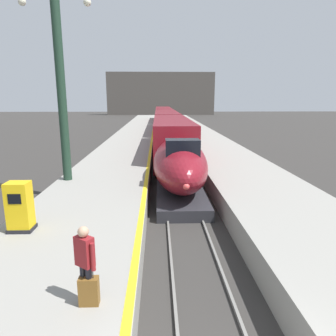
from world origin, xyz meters
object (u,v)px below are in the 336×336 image
station_column_mid (59,66)px  passenger_near_edge (85,259)px  highspeed_train_main (166,125)px  ticket_machine_yellow (20,209)px  rolling_suitcase (89,291)px

station_column_mid → passenger_near_edge: station_column_mid is taller
highspeed_train_main → station_column_mid: station_column_mid is taller
highspeed_train_main → ticket_machine_yellow: bearing=-100.2°
passenger_near_edge → ticket_machine_yellow: passenger_near_edge is taller
rolling_suitcase → ticket_machine_yellow: 4.79m
ticket_machine_yellow → highspeed_train_main: bearing=79.8°
passenger_near_edge → station_column_mid: bearing=108.0°
highspeed_train_main → passenger_near_edge: (-2.64, -34.42, 0.09)m
highspeed_train_main → rolling_suitcase: bearing=-94.3°
station_column_mid → passenger_near_edge: 11.56m
highspeed_train_main → station_column_mid: 25.53m
passenger_near_edge → rolling_suitcase: size_ratio=1.72×
station_column_mid → rolling_suitcase: 11.92m
highspeed_train_main → ticket_machine_yellow: highspeed_train_main is taller
highspeed_train_main → passenger_near_edge: size_ratio=34.09×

